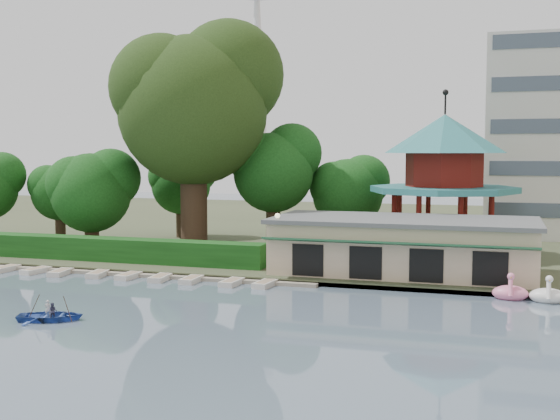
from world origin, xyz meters
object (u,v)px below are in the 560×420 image
at_px(dock, 98,271).
at_px(pavilion, 444,170).
at_px(boathouse, 403,245).
at_px(big_tree, 196,99).
at_px(rowboat_with_passengers, 50,311).

height_order(dock, pavilion, pavilion).
bearing_deg(pavilion, boathouse, -101.28).
height_order(boathouse, big_tree, big_tree).
bearing_deg(dock, rowboat_with_passengers, -67.67).
bearing_deg(rowboat_with_passengers, pavilion, 57.04).
bearing_deg(rowboat_with_passengers, dock, 112.33).
bearing_deg(pavilion, big_tree, -169.68).
xyz_separation_m(pavilion, big_tree, (-20.82, -3.79, 6.08)).
distance_m(boathouse, pavilion, 11.43).
height_order(pavilion, big_tree, big_tree).
bearing_deg(pavilion, rowboat_with_passengers, -122.96).
relative_size(dock, pavilion, 2.52).
relative_size(dock, rowboat_with_passengers, 5.90).
distance_m(pavilion, rowboat_with_passengers, 34.56).
height_order(dock, rowboat_with_passengers, rowboat_with_passengers).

